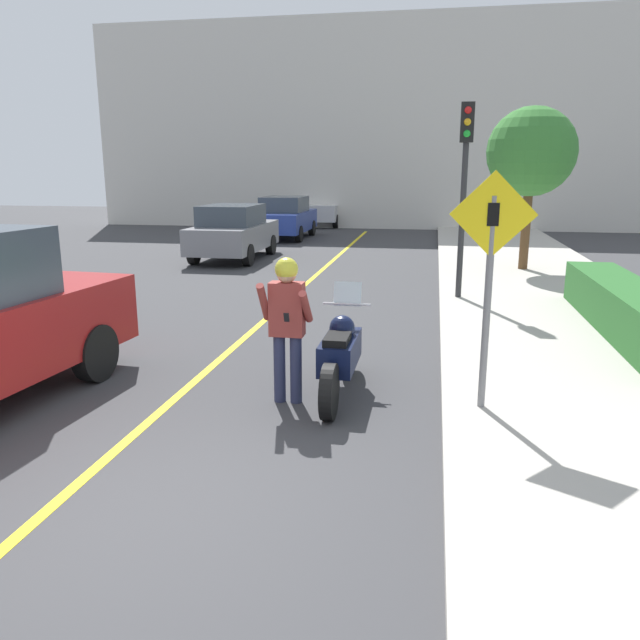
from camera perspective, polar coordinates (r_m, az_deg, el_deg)
The scene contains 13 objects.
ground_plane at distance 5.61m, azimuth -17.53°, elevation -16.12°, with size 80.00×80.00×0.00m, color #38383A.
sidewalk_curb at distance 9.00m, azimuth 25.18°, elevation -4.94°, with size 4.40×44.00×0.13m.
road_center_line at distance 11.04m, azimuth -5.92°, elevation -0.74°, with size 0.12×36.00×0.01m.
building_backdrop at distance 30.43m, azimuth 6.00°, elevation 17.31°, with size 28.00×1.20×9.48m.
motorcycle at distance 7.67m, azimuth 1.86°, elevation -3.18°, with size 0.62×2.25×1.31m.
person_biker at distance 7.27m, azimuth -3.04°, elevation 0.47°, with size 0.59×0.48×1.75m.
crossing_sign at distance 6.92m, azimuth 15.24°, elevation 4.51°, with size 0.91×0.08×2.59m.
traffic_light at distance 13.14m, azimuth 13.12°, elevation 13.65°, with size 0.26×0.30×3.88m.
hedge_row at distance 11.29m, azimuth 26.42°, elevation 0.82°, with size 0.90×5.75×0.76m.
street_tree at distance 17.51m, azimuth 18.77°, elevation 14.30°, with size 2.28×2.28×4.19m.
parked_car_grey at distance 19.62m, azimuth -7.92°, elevation 7.99°, with size 1.88×4.20×1.68m.
parked_car_blue at distance 25.53m, azimuth -3.19°, elevation 9.37°, with size 1.88×4.20×1.68m.
parked_car_silver at distance 31.48m, azimuth 0.30°, elevation 10.18°, with size 1.88×4.20×1.68m.
Camera 1 is at (2.43, -4.26, 2.72)m, focal length 35.00 mm.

